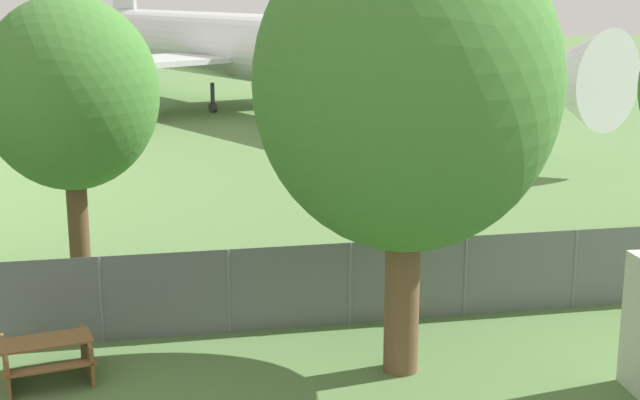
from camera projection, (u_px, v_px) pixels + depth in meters
name	position (u px, v px, depth m)	size (l,w,h in m)	color
perimeter_fence	(350.00, 283.00, 18.68)	(56.07, 0.07, 1.79)	slate
airplane	(259.00, 49.00, 50.73)	(36.48, 43.71, 11.36)	silver
picnic_bench_near_cabin	(47.00, 355.00, 16.08)	(1.86, 1.69, 0.76)	brown
tree_left_of_cabin	(407.00, 85.00, 15.36)	(5.35, 5.35, 8.27)	brown
tree_behind_benches	(70.00, 95.00, 18.85)	(3.76, 3.76, 6.84)	brown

